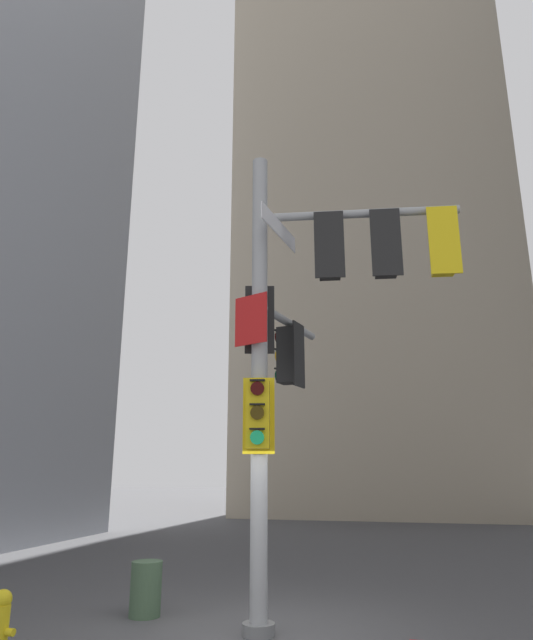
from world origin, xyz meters
name	(u,v)px	position (x,y,z in m)	size (l,w,h in m)	color
ground	(258,636)	(0.00, 0.00, 0.00)	(120.00, 120.00, 0.00)	#474749
building_mid_block	(369,143)	(1.00, 25.41, 23.58)	(14.63, 14.63, 47.15)	tan
signal_pole_assembly	(304,328)	(0.67, 0.23, 4.43)	(3.64, 3.14, 7.42)	#9EA0A3
fire_hydrant	(0,625)	(-2.73, -1.89, 0.43)	(0.33, 0.23, 0.82)	yellow
trash_bin	(146,589)	(-2.00, 0.55, 0.41)	(0.49, 0.49, 0.81)	#3F593F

